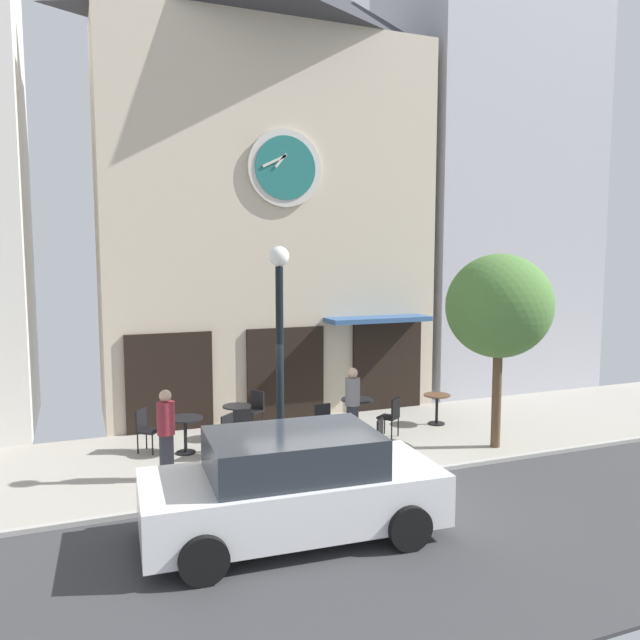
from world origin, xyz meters
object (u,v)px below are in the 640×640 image
Objects in this scene: cafe_chair_mid_row at (392,414)px; cafe_chair_curbside at (375,437)px; pedestrian_maroon at (166,434)px; cafe_chair_outer at (223,432)px; cafe_chair_left_end at (242,425)px; cafe_table_center_right at (185,428)px; cafe_table_rightmost at (237,417)px; cafe_chair_near_lamp at (145,427)px; cafe_chair_facing_street at (255,407)px; cafe_table_center at (437,404)px; street_tree at (499,307)px; cafe_chair_by_entrance at (324,422)px; cafe_chair_under_awning at (353,445)px; cafe_table_near_door at (357,408)px; pedestrian_grey at (352,405)px; cafe_table_center_left at (333,434)px; street_lamp at (280,363)px; parked_car_white at (293,486)px.

cafe_chair_mid_row is 1.00× the size of cafe_chair_curbside.
cafe_chair_outer is at bearing 34.08° from pedestrian_maroon.
cafe_table_center_right is at bearing 169.39° from cafe_chair_left_end.
cafe_chair_near_lamp is (-1.99, -0.20, 0.03)m from cafe_table_rightmost.
cafe_chair_facing_street and cafe_chair_outer have the same top height.
cafe_chair_near_lamp is at bearing 176.39° from cafe_table_center.
cafe_chair_mid_row is (4.49, -0.58, -0.01)m from cafe_table_center_right.
cafe_chair_by_entrance is at bearing 157.59° from street_tree.
pedestrian_maroon is at bearing -145.92° from cafe_chair_outer.
pedestrian_maroon is at bearing -132.02° from cafe_table_rightmost.
street_tree is 4.58× the size of cafe_chair_under_awning.
cafe_chair_facing_street is at bearing 152.81° from cafe_table_near_door.
cafe_chair_under_awning is at bearing -75.40° from cafe_chair_facing_street.
cafe_chair_under_awning is at bearing -37.89° from cafe_chair_near_lamp.
cafe_table_rightmost is 0.45× the size of pedestrian_grey.
cafe_table_rightmost is 2.52m from cafe_table_center_left.
cafe_table_center is 3.23m from cafe_chair_by_entrance.
cafe_table_center_right is at bearing -146.70° from cafe_chair_facing_street.
cafe_chair_under_awning is (-0.11, -1.71, 0.00)m from cafe_chair_by_entrance.
street_lamp reaches higher than cafe_table_rightmost.
cafe_chair_curbside is (0.51, -1.39, 0.00)m from cafe_chair_by_entrance.
cafe_table_center_left is at bearing -28.14° from cafe_table_center_right.
cafe_chair_mid_row and cafe_chair_curbside have the same top height.
cafe_chair_near_lamp is at bearing 151.87° from cafe_table_center_left.
cafe_chair_outer is (-5.37, -0.54, 0.04)m from cafe_table_center.
cafe_chair_outer is 0.20× the size of parked_car_white.
cafe_chair_outer is (-3.30, -0.67, -0.03)m from cafe_table_near_door.
street_lamp is 5.63× the size of cafe_table_center_right.
pedestrian_maroon reaches higher than cafe_chair_near_lamp.
cafe_table_center_right is 3.59m from cafe_chair_under_awning.
cafe_table_near_door is (2.58, 2.21, -1.60)m from street_lamp.
cafe_table_center_right is at bearing 149.28° from cafe_chair_curbside.
cafe_table_rightmost reaches higher than cafe_table_center.
pedestrian_maroon reaches higher than cafe_chair_under_awning.
cafe_chair_outer is 1.00× the size of cafe_chair_left_end.
cafe_chair_left_end is at bearing -173.62° from cafe_table_near_door.
cafe_table_center_left is at bearing 171.00° from street_tree.
cafe_chair_by_entrance is at bearing -12.09° from cafe_table_center_right.
parked_car_white is at bearing -124.86° from cafe_table_near_door.
cafe_table_near_door is (3.96, 0.10, 0.02)m from cafe_table_center_right.
parked_car_white reaches higher than cafe_table_center.
street_tree reaches higher than pedestrian_grey.
cafe_chair_under_awning is 1.00× the size of cafe_chair_left_end.
cafe_chair_mid_row is 3.38m from cafe_chair_left_end.
street_lamp reaches higher than cafe_table_center_right.
cafe_chair_near_lamp is at bearing 142.11° from cafe_chair_under_awning.
cafe_chair_facing_street reaches higher than cafe_table_center_right.
cafe_table_rightmost is at bearing 117.24° from cafe_chair_under_awning.
cafe_chair_mid_row is (-1.75, 1.42, -2.48)m from street_tree.
cafe_table_rightmost is at bearing 129.24° from cafe_chair_curbside.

